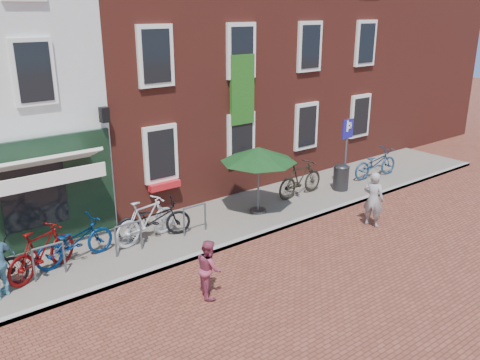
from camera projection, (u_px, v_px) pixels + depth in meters
ground at (205, 257)px, 12.94m from camera, size 80.00×80.00×0.00m
sidewalk at (204, 226)px, 14.63m from camera, size 24.00×3.00×0.10m
building_brick_mid at (137, 40)px, 17.73m from camera, size 6.00×8.00×10.00m
building_brick_right at (266, 35)px, 21.21m from camera, size 6.00×8.00×10.00m
filler_right at (365, 41)px, 25.15m from camera, size 7.00×8.00×9.00m
litter_bin at (341, 176)px, 17.31m from camera, size 0.53×0.53×0.98m
parking_sign at (347, 141)px, 17.15m from camera, size 0.50×0.07×2.44m
parasol at (259, 152)px, 14.93m from camera, size 2.31×2.31×2.17m
woman at (373, 199)px, 14.55m from camera, size 0.56×0.69×1.65m
boy at (209, 268)px, 11.01m from camera, size 0.70×0.78×1.32m
bicycle_1 at (42, 252)px, 11.69m from camera, size 2.03×1.34×1.19m
bicycle_2 at (74, 241)px, 12.35m from camera, size 2.11×0.95×1.07m
bicycle_3 at (146, 220)px, 13.45m from camera, size 2.04×0.90×1.19m
bicycle_4 at (153, 219)px, 13.64m from camera, size 2.16×1.27×1.07m
bicycle_5 at (300, 179)px, 16.71m from camera, size 2.00×0.65×1.19m
bicycle_6 at (375, 163)px, 18.59m from camera, size 2.09×0.90×1.07m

